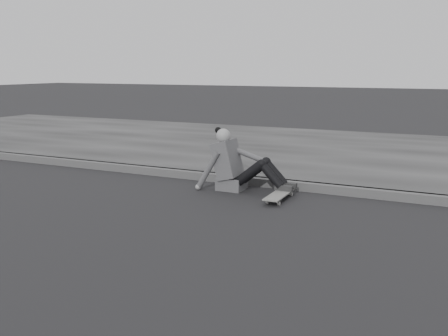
# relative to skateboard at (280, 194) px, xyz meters

# --- Properties ---
(ground) EXTENTS (80.00, 80.00, 0.00)m
(ground) POSITION_rel_skateboard_xyz_m (0.70, -1.95, -0.07)
(ground) COLOR black
(ground) RESTS_ON ground
(curb) EXTENTS (24.00, 0.16, 0.12)m
(curb) POSITION_rel_skateboard_xyz_m (0.70, 0.63, -0.01)
(curb) COLOR #484848
(curb) RESTS_ON ground
(sidewalk) EXTENTS (24.00, 6.00, 0.12)m
(sidewalk) POSITION_rel_skateboard_xyz_m (0.70, 3.65, -0.01)
(sidewalk) COLOR #333333
(sidewalk) RESTS_ON ground
(skateboard) EXTENTS (0.20, 0.78, 0.09)m
(skateboard) POSITION_rel_skateboard_xyz_m (0.00, 0.00, 0.00)
(skateboard) COLOR gray
(skateboard) RESTS_ON ground
(seated_woman) EXTENTS (1.38, 0.46, 0.88)m
(seated_woman) POSITION_rel_skateboard_xyz_m (-0.73, 0.25, 0.29)
(seated_woman) COLOR #4A4A4D
(seated_woman) RESTS_ON ground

